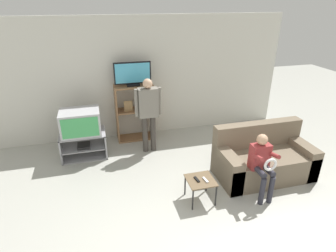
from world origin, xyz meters
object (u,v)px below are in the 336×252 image
at_px(tv_stand, 84,145).
at_px(remote_control_black, 197,179).
at_px(television_main, 80,122).
at_px(person_seated_child, 262,161).
at_px(remote_control_white, 205,180).
at_px(person_standing_adult, 148,109).
at_px(television_flat, 133,74).
at_px(media_shelf, 135,112).
at_px(couch, 263,159).
at_px(snack_table, 201,182).

height_order(tv_stand, remote_control_black, tv_stand).
bearing_deg(television_main, tv_stand, -54.28).
bearing_deg(person_seated_child, remote_control_white, 175.14).
bearing_deg(remote_control_black, person_standing_adult, 94.93).
bearing_deg(television_flat, television_main, -156.21).
xyz_separation_m(media_shelf, person_seated_child, (1.58, -2.49, -0.01)).
distance_m(television_main, person_seated_child, 3.35).
height_order(television_main, media_shelf, media_shelf).
relative_size(television_main, media_shelf, 0.60).
bearing_deg(remote_control_white, person_standing_adult, 98.31).
bearing_deg(couch, media_shelf, 134.02).
distance_m(media_shelf, person_standing_adult, 0.72).
bearing_deg(media_shelf, television_main, -155.79).
xyz_separation_m(tv_stand, snack_table, (1.74, -1.87, 0.08)).
relative_size(person_standing_adult, person_seated_child, 1.47).
xyz_separation_m(remote_control_white, couch, (1.25, 0.41, -0.08)).
bearing_deg(couch, person_seated_child, -126.95).
bearing_deg(person_standing_adult, remote_control_black, -77.39).
relative_size(tv_stand, snack_table, 2.08).
bearing_deg(television_flat, person_seated_child, -57.43).
height_order(remote_control_white, couch, couch).
height_order(snack_table, couch, couch).
bearing_deg(couch, remote_control_white, -161.84).
height_order(television_flat, remote_control_black, television_flat).
bearing_deg(tv_stand, couch, -26.09).
bearing_deg(remote_control_white, television_main, 125.78).
height_order(tv_stand, person_standing_adult, person_standing_adult).
height_order(television_flat, couch, television_flat).
relative_size(couch, person_standing_adult, 1.08).
bearing_deg(television_main, couch, -26.17).
xyz_separation_m(television_flat, remote_control_white, (0.70, -2.40, -1.08)).
relative_size(television_main, television_flat, 0.97).
bearing_deg(television_main, snack_table, -47.04).
bearing_deg(person_standing_adult, tv_stand, 174.56).
distance_m(person_standing_adult, person_seated_child, 2.34).
bearing_deg(television_main, remote_control_black, -47.86).
height_order(remote_control_white, person_standing_adult, person_standing_adult).
bearing_deg(television_flat, person_standing_adult, -73.10).
height_order(media_shelf, couch, media_shelf).
distance_m(tv_stand, television_main, 0.49).
distance_m(remote_control_black, person_standing_adult, 1.86).
distance_m(snack_table, couch, 1.36).
bearing_deg(snack_table, television_main, 132.96).
distance_m(television_main, remote_control_white, 2.66).
bearing_deg(person_seated_child, television_main, 143.60).
xyz_separation_m(media_shelf, couch, (1.94, -2.01, -0.32)).
bearing_deg(person_standing_adult, person_seated_child, -53.10).
height_order(television_flat, remote_control_white, television_flat).
bearing_deg(media_shelf, tv_stand, -155.36).
bearing_deg(snack_table, remote_control_black, 170.03).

